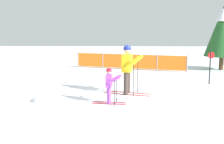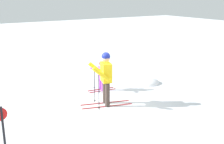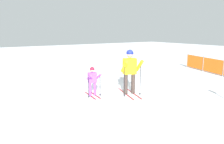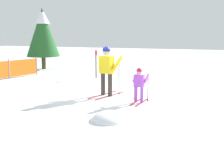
# 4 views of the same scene
# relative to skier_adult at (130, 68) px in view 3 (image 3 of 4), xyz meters

# --- Properties ---
(ground_plane) EXTENTS (60.00, 60.00, 0.00)m
(ground_plane) POSITION_rel_skier_adult_xyz_m (0.05, 0.15, -1.08)
(ground_plane) COLOR white
(skier_adult) EXTENTS (1.74, 0.93, 1.80)m
(skier_adult) POSITION_rel_skier_adult_xyz_m (0.00, 0.00, 0.00)
(skier_adult) COLOR maroon
(skier_adult) RESTS_ON ground_plane
(skier_child) EXTENTS (1.10, 0.55, 1.15)m
(skier_child) POSITION_rel_skier_adult_xyz_m (-0.61, -1.37, -0.40)
(skier_child) COLOR maroon
(skier_child) RESTS_ON ground_plane
(safety_fence) EXTENTS (6.42, 2.09, 0.98)m
(safety_fence) POSITION_rel_skier_adult_xyz_m (0.27, 6.43, -0.59)
(safety_fence) COLOR gray
(safety_fence) RESTS_ON ground_plane
(snow_mound) EXTENTS (1.07, 0.91, 0.43)m
(snow_mound) POSITION_rel_skier_adult_xyz_m (-2.68, -1.09, -1.08)
(snow_mound) COLOR white
(snow_mound) RESTS_ON ground_plane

